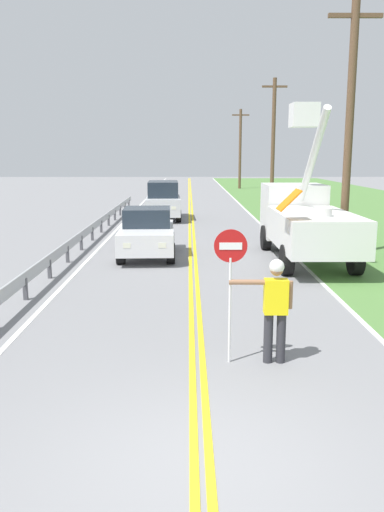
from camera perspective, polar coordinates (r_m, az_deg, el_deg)
The scene contains 14 objects.
ground_plane at distance 6.53m, azimuth 1.09°, elevation -21.83°, with size 160.00×160.00×0.00m, color gray.
centerline_yellow_left at distance 25.73m, azimuth -0.26°, elevation 3.13°, with size 0.11×110.00×0.01m, color yellow.
centerline_yellow_right at distance 25.73m, azimuth 0.14°, elevation 3.13°, with size 0.11×110.00×0.01m, color yellow.
edge_line_right at distance 26.00m, azimuth 7.91°, elevation 3.11°, with size 0.12×110.00×0.01m, color silver.
edge_line_left at distance 25.96m, azimuth -8.04°, elevation 3.09°, with size 0.12×110.00×0.01m, color silver.
flagger_worker at distance 9.00m, azimuth 9.08°, elevation -5.22°, with size 1.09×0.25×1.83m.
stop_sign_paddle at distance 8.76m, azimuth 4.23°, elevation -1.10°, with size 0.56×0.04×2.33m.
utility_bucket_truck at distance 18.29m, azimuth 12.16°, elevation 4.08°, with size 2.68×6.81×5.28m.
oncoming_sedan_nearest at distance 18.42m, azimuth -4.93°, elevation 2.53°, with size 2.04×4.17×1.70m.
oncoming_suv_second at distance 29.13m, azimuth -3.17°, elevation 6.13°, with size 2.05×4.67×2.10m.
utility_pole_near at distance 19.10m, azimuth 16.84°, elevation 13.46°, with size 1.80×0.28×8.64m.
utility_pole_mid at distance 39.12m, azimuth 8.88°, elevation 12.52°, with size 1.80×0.28×8.92m.
utility_pole_far at distance 56.11m, azimuth 5.29°, elevation 11.74°, with size 1.80×0.28×8.20m.
guardrail_left_shoulder at distance 21.13m, azimuth -11.45°, elevation 2.58°, with size 0.10×32.00×0.71m.
Camera 1 is at (-0.15, -5.48, 3.54)m, focal length 36.53 mm.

